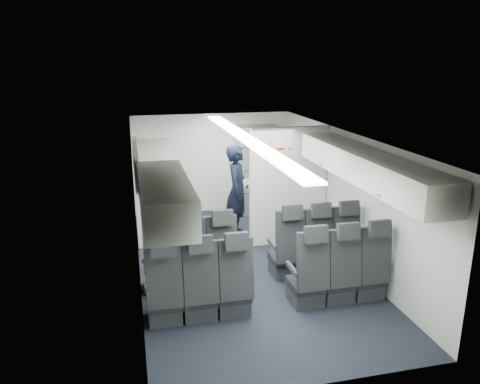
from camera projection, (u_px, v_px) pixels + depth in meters
name	position (u px, v px, depth m)	size (l,w,h in m)	color
cabin_shell	(246.00, 200.00, 7.37)	(3.41, 6.01, 2.16)	black
seat_row_front	(254.00, 256.00, 7.07)	(3.33, 0.56, 1.24)	#232426
seat_row_mid	(272.00, 283.00, 6.23)	(3.33, 0.56, 1.24)	#232426
overhead_bin_left_rear	(165.00, 197.00, 4.98)	(0.53, 1.80, 0.40)	silver
overhead_bin_left_front_open	(152.00, 171.00, 6.65)	(0.64, 1.70, 0.72)	#9E9E93
overhead_bin_right_rear	(400.00, 182.00, 5.61)	(0.53, 1.80, 0.40)	silver
overhead_bin_right_front	(337.00, 154.00, 7.24)	(0.53, 1.70, 0.40)	silver
bulkhead_partition	(288.00, 186.00, 8.35)	(1.40, 0.15, 2.13)	silver
galley_unit	(258.00, 169.00, 10.17)	(0.85, 0.52, 1.90)	#939399
boarding_door	(138.00, 191.00, 8.50)	(0.12, 1.27, 1.86)	silver
flight_attendant	(237.00, 191.00, 8.76)	(0.64, 0.42, 1.76)	black
carry_on_bag	(155.00, 171.00, 6.46)	(0.37, 0.26, 0.22)	black
papers	(248.00, 182.00, 8.70)	(0.19, 0.02, 0.13)	white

